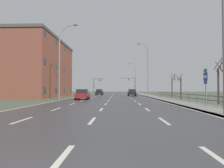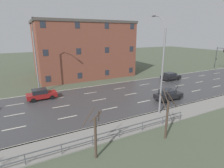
% 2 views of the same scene
% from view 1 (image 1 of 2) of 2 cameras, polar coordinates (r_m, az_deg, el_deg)
% --- Properties ---
extents(ground_plane, '(160.00, 160.00, 0.12)m').
position_cam_1_polar(ground_plane, '(50.34, 0.25, -3.37)').
color(ground_plane, '#4C5642').
extents(road_asphalt_strip, '(14.00, 120.00, 0.03)m').
position_cam_1_polar(road_asphalt_strip, '(62.32, 0.52, -2.95)').
color(road_asphalt_strip, '#3D3D3F').
rests_on(road_asphalt_strip, ground).
extents(sidewalk_right, '(3.00, 120.00, 0.12)m').
position_cam_1_polar(sidewalk_right, '(62.73, 8.25, -2.88)').
color(sidewalk_right, gray).
rests_on(sidewalk_right, ground).
extents(guardrail, '(0.07, 36.20, 1.00)m').
position_cam_1_polar(guardrail, '(25.64, 21.30, -3.34)').
color(guardrail, '#515459').
rests_on(guardrail, ground).
extents(street_lamp_foreground, '(2.58, 0.24, 11.40)m').
position_cam_1_polar(street_lamp_foreground, '(13.93, 29.11, 15.39)').
color(street_lamp_foreground, slate).
rests_on(street_lamp_foreground, ground).
extents(street_lamp_midground, '(2.30, 0.24, 11.21)m').
position_cam_1_polar(street_lamp_midground, '(41.83, 10.24, 3.92)').
color(street_lamp_midground, slate).
rests_on(street_lamp_midground, ground).
extents(street_lamp_distant, '(2.29, 0.24, 10.87)m').
position_cam_1_polar(street_lamp_distant, '(70.91, 6.70, 1.55)').
color(street_lamp_distant, slate).
rests_on(street_lamp_distant, ground).
extents(street_lamp_left_bank, '(2.82, 0.24, 11.42)m').
position_cam_1_polar(street_lamp_left_bank, '(30.94, -14.70, 5.94)').
color(street_lamp_left_bank, slate).
rests_on(street_lamp_left_bank, ground).
extents(highway_sign, '(0.09, 0.68, 3.24)m').
position_cam_1_polar(highway_sign, '(17.65, 25.52, 0.27)').
color(highway_sign, slate).
rests_on(highway_sign, ground).
extents(traffic_signal_right, '(5.50, 0.36, 6.12)m').
position_cam_1_polar(traffic_signal_right, '(75.78, 5.94, 0.37)').
color(traffic_signal_right, '#38383A').
rests_on(traffic_signal_right, ground).
extents(traffic_signal_left, '(4.20, 0.36, 5.81)m').
position_cam_1_polar(traffic_signal_left, '(75.12, -4.55, 0.31)').
color(traffic_signal_left, '#38383A').
rests_on(traffic_signal_left, ground).
extents(car_far_left, '(1.94, 4.16, 1.57)m').
position_cam_1_polar(car_far_left, '(54.50, -3.66, -2.32)').
color(car_far_left, black).
rests_on(car_far_left, ground).
extents(car_mid_centre, '(1.97, 4.17, 1.57)m').
position_cam_1_polar(car_mid_centre, '(29.84, -8.55, -2.97)').
color(car_mid_centre, maroon).
rests_on(car_mid_centre, ground).
extents(car_near_right, '(1.86, 4.11, 1.57)m').
position_cam_1_polar(car_near_right, '(45.65, 5.79, -2.47)').
color(car_near_right, black).
rests_on(car_near_right, ground).
extents(brick_building, '(12.90, 20.43, 11.80)m').
position_cam_1_polar(brick_building, '(44.23, -22.56, 4.23)').
color(brick_building, brown).
rests_on(brick_building, ground).
extents(bare_tree_near, '(1.11, 1.15, 4.87)m').
position_cam_1_polar(bare_tree_near, '(23.40, 28.52, 0.36)').
color(bare_tree_near, '#423328').
rests_on(bare_tree_near, ground).
extents(bare_tree_mid, '(1.20, 1.54, 4.05)m').
position_cam_1_polar(bare_tree_mid, '(33.15, 19.30, -0.77)').
color(bare_tree_mid, '#423328').
rests_on(bare_tree_mid, ground).
extents(bare_tree_far, '(1.41, 1.10, 4.73)m').
position_cam_1_polar(bare_tree_far, '(39.62, 17.08, -0.57)').
color(bare_tree_far, '#423328').
rests_on(bare_tree_far, ground).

